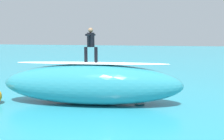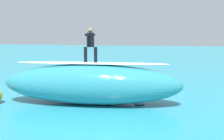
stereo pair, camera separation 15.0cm
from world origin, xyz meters
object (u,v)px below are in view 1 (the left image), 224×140
at_px(surfer_riding, 91,42).
at_px(surfboard_paddling, 129,90).
at_px(surfer_paddling, 128,86).
at_px(surfboard_riding, 91,63).

bearing_deg(surfer_riding, surfboard_paddling, -113.55).
relative_size(surfer_riding, surfer_paddling, 1.04).
bearing_deg(surfboard_riding, surfer_riding, 88.48).
height_order(surfer_riding, surfer_paddling, surfer_riding).
xyz_separation_m(surfboard_riding, surfer_riding, (0.00, 0.00, 0.99)).
bearing_deg(surfboard_riding, surfboard_paddling, -113.55).
height_order(surfboard_riding, surfer_riding, surfer_riding).
bearing_deg(surfboard_paddling, surfboard_riding, -54.43).
bearing_deg(surfboard_paddling, surfer_riding, -54.43).
xyz_separation_m(surfboard_riding, surfer_paddling, (-1.29, -3.48, -1.78)).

